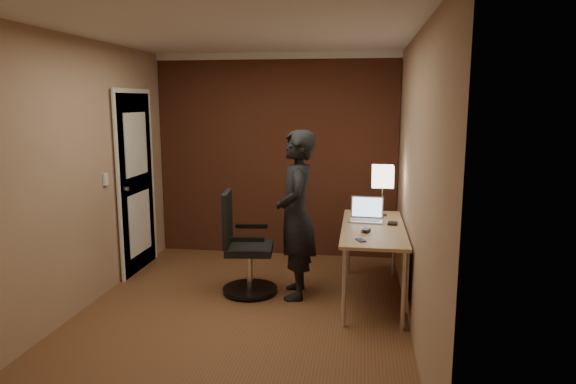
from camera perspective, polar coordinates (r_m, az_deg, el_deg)
The scene contains 9 objects.
room at distance 6.03m, azimuth -4.53°, elevation 4.75°, with size 4.00×4.00×4.00m.
desk at distance 5.06m, azimuth 10.25°, elevation -5.23°, with size 0.60×1.50×0.73m.
desk_lamp at distance 5.41m, azimuth 10.48°, elevation 1.66°, with size 0.22×0.22×0.54m.
laptop at distance 5.27m, azimuth 8.72°, elevation -2.42°, with size 0.35×0.28×0.23m.
mouse at distance 4.79m, azimuth 8.64°, elevation -4.26°, with size 0.06×0.10×0.03m, color black.
phone at distance 4.51m, azimuth 8.08°, elevation -5.31°, with size 0.06×0.12×0.01m, color black.
wallet at distance 5.14m, azimuth 11.54°, elevation -3.44°, with size 0.09×0.11×0.02m, color black.
office_chair at distance 5.19m, azimuth -5.01°, elevation -6.44°, with size 0.55×0.60×1.02m.
person at distance 5.01m, azimuth 0.91°, elevation -2.56°, with size 0.60×0.40×1.65m, color black.
Camera 1 is at (1.05, -4.32, 1.92)m, focal length 32.00 mm.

